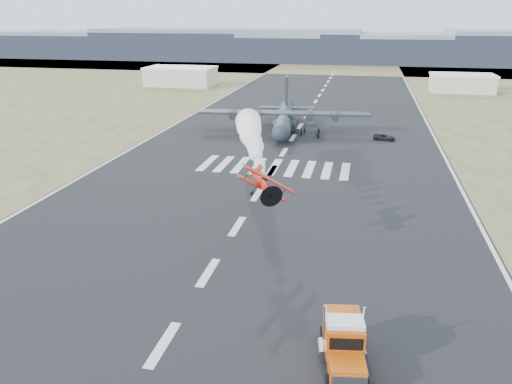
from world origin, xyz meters
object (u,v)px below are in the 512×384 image
(transport_aircraft, at_px, (284,118))
(crew_f, at_px, (252,130))
(hangar_right, at_px, (462,83))
(aerobatic_biplane, at_px, (263,184))
(crew_g, at_px, (304,130))
(crew_c, at_px, (317,134))
(crew_d, at_px, (250,132))
(crew_a, at_px, (301,132))
(crew_h, at_px, (319,132))
(support_vehicle, at_px, (384,137))
(crew_e, at_px, (318,134))
(semi_truck, at_px, (344,342))
(hangar_left, at_px, (181,76))
(crew_b, at_px, (282,130))

(transport_aircraft, xyz_separation_m, crew_f, (-6.23, -5.06, -1.89))
(hangar_right, relative_size, aerobatic_biplane, 3.20)
(hangar_right, bearing_deg, crew_g, -120.74)
(crew_c, relative_size, crew_d, 1.02)
(crew_a, bearing_deg, crew_d, 131.40)
(crew_a, distance_m, crew_h, 3.94)
(support_vehicle, distance_m, crew_e, 13.62)
(semi_truck, height_order, crew_c, semi_truck)
(transport_aircraft, height_order, crew_e, transport_aircraft)
(hangar_left, bearing_deg, semi_truck, -65.40)
(crew_f, bearing_deg, crew_e, 3.79)
(crew_b, height_order, crew_d, crew_d)
(crew_d, distance_m, crew_f, 2.15)
(crew_b, height_order, crew_h, crew_b)
(semi_truck, relative_size, transport_aircraft, 0.24)
(hangar_left, height_order, crew_c, hangar_left)
(semi_truck, xyz_separation_m, aerobatic_biplane, (-9.84, 18.24, 5.66))
(crew_b, bearing_deg, aerobatic_biplane, 53.70)
(hangar_left, bearing_deg, support_vehicle, -45.04)
(crew_e, bearing_deg, semi_truck, -86.65)
(crew_c, bearing_deg, hangar_right, 96.15)
(aerobatic_biplane, xyz_separation_m, support_vehicle, (14.66, 55.12, -6.96))
(hangar_left, bearing_deg, crew_c, -51.68)
(support_vehicle, xyz_separation_m, crew_h, (-13.76, 1.43, 0.16))
(crew_a, bearing_deg, crew_h, -32.73)
(transport_aircraft, height_order, crew_c, transport_aircraft)
(aerobatic_biplane, xyz_separation_m, crew_d, (-13.54, 52.96, -6.70))
(hangar_right, xyz_separation_m, semi_truck, (-31.92, -149.35, -1.08))
(hangar_left, relative_size, crew_f, 13.49)
(hangar_left, xyz_separation_m, crew_h, (57.14, -69.56, -2.62))
(transport_aircraft, relative_size, crew_c, 20.72)
(transport_aircraft, xyz_separation_m, crew_g, (5.01, -3.08, -1.99))
(crew_c, bearing_deg, crew_d, -142.54)
(crew_e, bearing_deg, crew_h, 90.69)
(crew_b, distance_m, crew_f, 6.58)
(crew_d, xyz_separation_m, crew_h, (14.44, 3.59, -0.11))
(transport_aircraft, height_order, support_vehicle, transport_aircraft)
(hangar_right, height_order, support_vehicle, hangar_right)
(aerobatic_biplane, height_order, crew_e, aerobatic_biplane)
(semi_truck, height_order, crew_g, semi_truck)
(crew_c, height_order, crew_g, crew_c)
(support_vehicle, xyz_separation_m, crew_f, (-28.17, -0.01, 0.28))
(support_vehicle, xyz_separation_m, crew_a, (-17.31, -0.27, 0.32))
(hangar_left, bearing_deg, transport_aircraft, -53.41)
(crew_b, xyz_separation_m, crew_h, (7.92, 0.35, -0.08))
(hangar_right, bearing_deg, crew_h, -118.73)
(semi_truck, xyz_separation_m, support_vehicle, (4.82, 73.36, -1.30))
(crew_h, bearing_deg, crew_f, -144.04)
(crew_h, bearing_deg, crew_e, -55.52)
(support_vehicle, relative_size, crew_d, 2.53)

